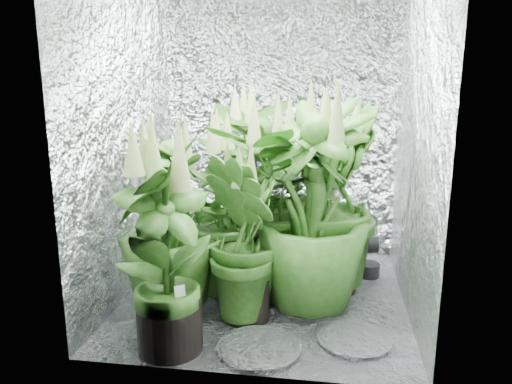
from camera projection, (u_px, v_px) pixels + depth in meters
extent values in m
plane|color=white|center=(265.00, 296.00, 2.94)|extent=(1.60, 1.60, 0.00)
cube|color=white|center=(280.00, 114.00, 3.48)|extent=(1.60, 0.02, 2.00)
cube|color=white|center=(239.00, 146.00, 1.94)|extent=(1.60, 0.02, 2.00)
cube|color=white|center=(126.00, 123.00, 2.82)|extent=(0.02, 1.60, 2.00)
cube|color=white|center=(418.00, 128.00, 2.59)|extent=(0.02, 1.60, 2.00)
cylinder|color=black|center=(234.00, 270.00, 3.00)|extent=(0.28, 0.28, 0.25)
cylinder|color=#472F1A|center=(234.00, 253.00, 2.97)|extent=(0.26, 0.26, 0.03)
imported|color=#1E450E|center=(233.00, 206.00, 2.91)|extent=(0.92, 0.92, 0.99)
cone|color=olive|center=(233.00, 131.00, 2.81)|extent=(0.09, 0.09, 0.25)
cylinder|color=black|center=(253.00, 242.00, 3.45)|extent=(0.31, 0.31, 0.27)
cylinder|color=#472F1A|center=(253.00, 226.00, 3.42)|extent=(0.28, 0.28, 0.03)
imported|color=#1E450E|center=(253.00, 178.00, 3.34)|extent=(0.79, 0.79, 1.12)
cone|color=olive|center=(253.00, 104.00, 3.23)|extent=(0.10, 0.10, 0.27)
cylinder|color=black|center=(331.00, 268.00, 3.00)|extent=(0.31, 0.31, 0.27)
cylinder|color=#472F1A|center=(332.00, 249.00, 2.97)|extent=(0.28, 0.28, 0.03)
imported|color=#1E450E|center=(334.00, 197.00, 2.90)|extent=(0.76, 0.76, 1.08)
cone|color=olive|center=(337.00, 115.00, 2.79)|extent=(0.10, 0.10, 0.27)
cylinder|color=black|center=(172.00, 287.00, 2.77)|extent=(0.27, 0.27, 0.24)
cylinder|color=#472F1A|center=(171.00, 269.00, 2.74)|extent=(0.25, 0.25, 0.03)
imported|color=#1E450E|center=(169.00, 219.00, 2.68)|extent=(0.73, 0.73, 0.97)
cone|color=olive|center=(166.00, 140.00, 2.58)|extent=(0.09, 0.09, 0.24)
cylinder|color=black|center=(274.00, 264.00, 3.08)|extent=(0.29, 0.29, 0.26)
cylinder|color=#472F1A|center=(274.00, 246.00, 3.06)|extent=(0.27, 0.27, 0.03)
imported|color=#1E450E|center=(274.00, 196.00, 2.98)|extent=(1.07, 1.07, 1.06)
cone|color=olive|center=(275.00, 117.00, 2.87)|extent=(0.09, 0.09, 0.26)
cylinder|color=black|center=(170.00, 322.00, 2.34)|extent=(0.31, 0.31, 0.27)
cylinder|color=#472F1A|center=(169.00, 298.00, 2.32)|extent=(0.28, 0.28, 0.03)
imported|color=#1E450E|center=(166.00, 243.00, 2.25)|extent=(0.61, 0.61, 0.99)
cone|color=olive|center=(162.00, 148.00, 2.15)|extent=(0.10, 0.10, 0.27)
cylinder|color=black|center=(246.00, 298.00, 2.65)|extent=(0.25, 0.25, 0.22)
cylinder|color=#472F1A|center=(246.00, 281.00, 2.63)|extent=(0.23, 0.23, 0.03)
imported|color=#1E450E|center=(246.00, 235.00, 2.57)|extent=(0.62, 0.62, 0.87)
cone|color=olive|center=(246.00, 162.00, 2.48)|extent=(0.08, 0.08, 0.22)
cylinder|color=black|center=(310.00, 283.00, 2.77)|extent=(0.31, 0.31, 0.28)
cylinder|color=#472F1A|center=(311.00, 262.00, 2.75)|extent=(0.29, 0.29, 0.03)
imported|color=#1E450E|center=(312.00, 204.00, 2.67)|extent=(0.86, 0.86, 1.12)
cone|color=olive|center=(315.00, 111.00, 2.55)|extent=(0.10, 0.10, 0.28)
cylinder|color=black|center=(368.00, 270.00, 3.22)|extent=(0.15, 0.15, 0.08)
cylinder|color=black|center=(369.00, 245.00, 3.18)|extent=(0.12, 0.12, 0.11)
cylinder|color=#4C4C51|center=(359.00, 245.00, 3.18)|extent=(0.05, 0.32, 0.32)
torus|color=#4C4C51|center=(359.00, 245.00, 3.18)|extent=(0.05, 0.33, 0.33)
cube|color=white|center=(180.00, 294.00, 2.26)|extent=(0.05, 0.05, 0.08)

